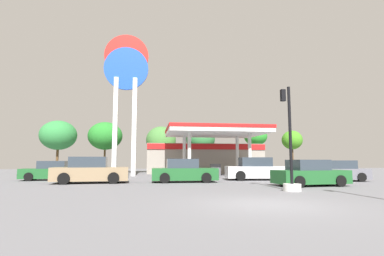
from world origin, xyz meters
The scene contains 16 objects.
ground_plane centered at (0.00, 0.00, 0.00)m, with size 90.00×90.00×0.00m, color slate.
gas_station centered at (2.38, 24.23, 2.02)m, with size 12.99×13.36×4.55m.
station_pole_sign centered at (-6.19, 18.98, 8.73)m, with size 4.20×0.56×13.59m.
car_0 centered at (9.12, 9.86, 0.64)m, with size 4.11×2.09×1.42m.
car_1 centered at (-7.49, 10.33, 0.75)m, with size 4.74×2.38×1.65m.
car_2 centered at (5.11, 6.37, 0.66)m, with size 4.22×2.17×1.46m.
car_3 centered at (-1.53, 10.33, 0.69)m, with size 4.31×2.04×1.53m.
car_4 centered at (-10.96, 13.71, 0.63)m, with size 4.03×2.09×1.39m.
car_5 centered at (4.04, 11.84, 0.75)m, with size 4.79×2.52×1.65m.
traffic_signal_1 centered at (2.75, 3.87, 1.25)m, with size 0.81×0.81×4.93m.
tree_0 centered at (-15.11, 29.24, 4.55)m, with size 4.40×4.40×6.37m.
tree_1 centered at (-9.73, 31.12, 4.68)m, with size 4.47×4.47×6.53m.
tree_2 centered at (-2.43, 28.95, 4.05)m, with size 3.82×3.82×5.81m.
tree_3 centered at (2.95, 30.20, 4.34)m, with size 3.93×3.93×5.98m.
tree_4 centered at (10.48, 29.53, 4.72)m, with size 3.15×3.15×6.02m.
tree_5 centered at (16.23, 30.43, 4.33)m, with size 2.88×2.88×5.69m.
Camera 1 is at (-3.77, -9.32, 1.39)m, focal length 27.74 mm.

